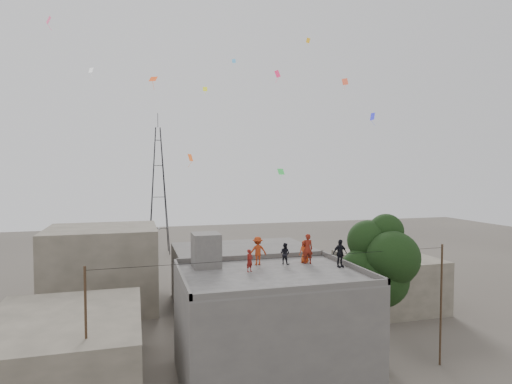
% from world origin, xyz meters
% --- Properties ---
extents(ground, '(140.00, 140.00, 0.00)m').
position_xyz_m(ground, '(0.00, 0.00, 0.00)').
color(ground, '#4A433D').
rests_on(ground, ground).
extents(main_building, '(10.00, 8.00, 6.10)m').
position_xyz_m(main_building, '(0.00, 0.00, 3.05)').
color(main_building, '#55524F').
rests_on(main_building, ground).
extents(parapet, '(10.00, 8.00, 0.30)m').
position_xyz_m(parapet, '(0.00, 0.00, 6.25)').
color(parapet, '#55524F').
rests_on(parapet, main_building).
extents(stair_head_box, '(1.60, 1.80, 2.00)m').
position_xyz_m(stair_head_box, '(-3.20, 2.60, 7.10)').
color(stair_head_box, '#55524F').
rests_on(stair_head_box, main_building).
extents(neighbor_west, '(8.00, 10.00, 4.00)m').
position_xyz_m(neighbor_west, '(-11.00, 2.00, 2.00)').
color(neighbor_west, '#5D564A').
rests_on(neighbor_west, ground).
extents(neighbor_north, '(12.00, 9.00, 5.00)m').
position_xyz_m(neighbor_north, '(2.00, 14.00, 2.50)').
color(neighbor_north, '#55524F').
rests_on(neighbor_north, ground).
extents(neighbor_northwest, '(9.00, 8.00, 7.00)m').
position_xyz_m(neighbor_northwest, '(-10.00, 16.00, 3.50)').
color(neighbor_northwest, '#5D564A').
rests_on(neighbor_northwest, ground).
extents(neighbor_east, '(7.00, 8.00, 4.40)m').
position_xyz_m(neighbor_east, '(14.00, 10.00, 2.20)').
color(neighbor_east, '#5D564A').
rests_on(neighbor_east, ground).
extents(tree, '(4.90, 4.60, 9.10)m').
position_xyz_m(tree, '(7.37, 0.60, 6.10)').
color(tree, black).
rests_on(tree, ground).
extents(utility_line, '(20.12, 0.62, 7.40)m').
position_xyz_m(utility_line, '(0.50, -1.25, 3.83)').
color(utility_line, black).
rests_on(utility_line, ground).
extents(transmission_tower, '(2.97, 2.97, 20.01)m').
position_xyz_m(transmission_tower, '(-4.00, 40.00, 9.07)').
color(transmission_tower, black).
rests_on(transmission_tower, ground).
extents(person_red_adult, '(0.72, 0.52, 1.84)m').
position_xyz_m(person_red_adult, '(2.93, 1.75, 7.02)').
color(person_red_adult, maroon).
rests_on(person_red_adult, main_building).
extents(person_orange_child, '(0.79, 0.81, 1.40)m').
position_xyz_m(person_orange_child, '(2.87, 2.04, 6.80)').
color(person_orange_child, '#C44016').
rests_on(person_orange_child, main_building).
extents(person_dark_child, '(0.80, 0.80, 1.31)m').
position_xyz_m(person_dark_child, '(1.55, 1.98, 6.75)').
color(person_dark_child, black).
rests_on(person_dark_child, main_building).
extents(person_dark_adult, '(1.02, 0.55, 1.65)m').
position_xyz_m(person_dark_adult, '(4.40, 0.31, 6.92)').
color(person_dark_adult, black).
rests_on(person_dark_adult, main_building).
extents(person_orange_adult, '(1.11, 0.65, 1.71)m').
position_xyz_m(person_orange_adult, '(-0.10, 2.28, 6.96)').
color(person_orange_adult, '#A43312').
rests_on(person_orange_adult, main_building).
extents(person_red_child, '(0.55, 0.51, 1.27)m').
position_xyz_m(person_red_child, '(-1.04, 0.64, 6.74)').
color(person_red_child, maroon).
rests_on(person_red_child, main_building).
extents(kites, '(20.51, 15.90, 11.64)m').
position_xyz_m(kites, '(0.52, 7.40, 17.47)').
color(kites, '#DB5117').
rests_on(kites, ground).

